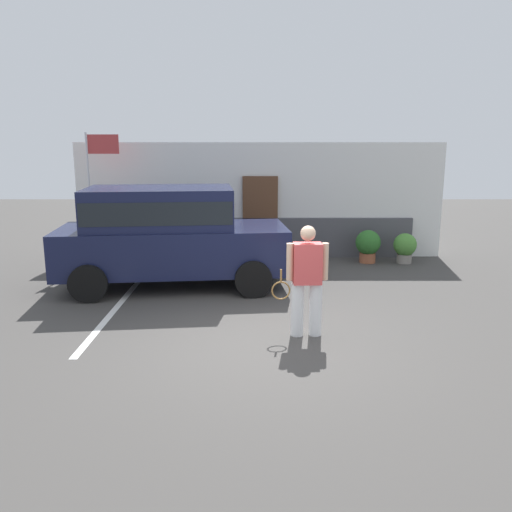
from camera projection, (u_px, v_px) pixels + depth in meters
ground_plane at (262, 341)px, 7.86m from camera, size 40.00×40.00×0.00m
parking_stripe_0 at (114, 309)px, 9.32m from camera, size 0.12×4.40×0.01m
house_frontage at (259, 204)px, 13.48m from camera, size 9.41×0.40×2.94m
parked_suv at (167, 232)px, 10.60m from camera, size 4.77×2.54×2.05m
tennis_player_man at (306, 280)px, 7.90m from camera, size 0.90×0.29×1.72m
potted_plant_by_porch at (367, 245)px, 12.89m from camera, size 0.62×0.62×0.81m
potted_plant_secondary at (404, 247)px, 12.84m from camera, size 0.57×0.57×0.75m
flag_pole at (95, 174)px, 12.44m from camera, size 0.80×0.07×3.17m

